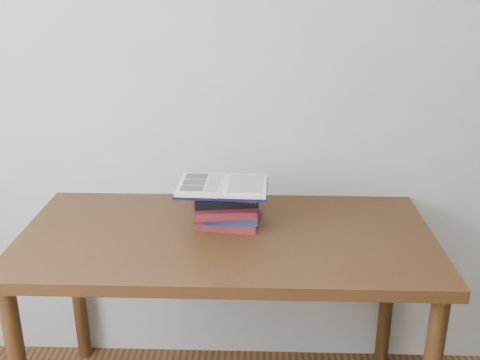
{
  "coord_description": "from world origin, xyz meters",
  "views": [
    {
      "loc": [
        0.17,
        -0.47,
        1.72
      ],
      "look_at": [
        0.11,
        1.38,
        1.02
      ],
      "focal_mm": 42.0,
      "sensor_mm": 36.0,
      "label": 1
    }
  ],
  "objects": [
    {
      "name": "desk",
      "position": [
        0.06,
        1.38,
        0.71
      ],
      "size": [
        1.51,
        0.76,
        0.81
      ],
      "color": "#442311",
      "rests_on": "ground"
    },
    {
      "name": "book_stack",
      "position": [
        0.06,
        1.45,
        0.88
      ],
      "size": [
        0.26,
        0.22,
        0.15
      ],
      "color": "#5E1B17",
      "rests_on": "desk"
    },
    {
      "name": "open_book",
      "position": [
        0.05,
        1.44,
        0.97
      ],
      "size": [
        0.34,
        0.24,
        0.03
      ],
      "rotation": [
        0.0,
        0.0,
        -0.04
      ],
      "color": "black",
      "rests_on": "book_stack"
    }
  ]
}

